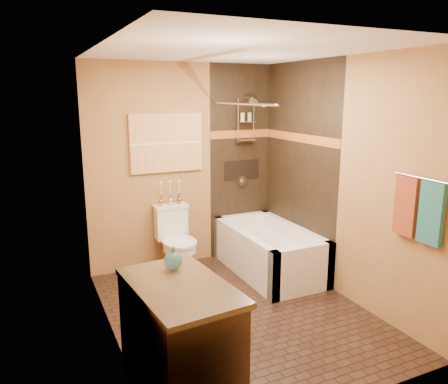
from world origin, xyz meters
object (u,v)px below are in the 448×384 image
toilet (176,240)px  vanity (180,341)px  sunset_painting (167,143)px  bathtub (269,254)px

toilet → vanity: bearing=-107.9°
toilet → vanity: size_ratio=0.78×
sunset_painting → toilet: (0.00, -0.27, -1.14)m
sunset_painting → bathtub: bearing=-35.3°
sunset_painting → bathtub: size_ratio=0.60×
bathtub → vanity: vanity is taller
vanity → toilet: bearing=66.5°
bathtub → vanity: 2.43m
vanity → bathtub: bearing=39.0°
sunset_painting → vanity: size_ratio=0.87×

